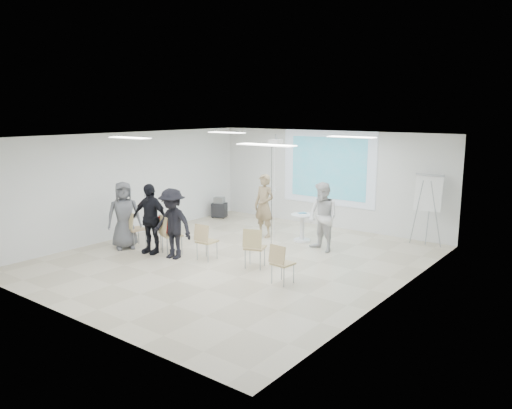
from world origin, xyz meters
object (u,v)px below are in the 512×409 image
Objects in this scene: chair_right_inner at (254,245)px; laptop at (172,233)px; player_left at (264,202)px; chair_right_far at (281,261)px; av_cart at (219,208)px; flipchart_easel at (428,193)px; player_right at (323,213)px; chair_left_mid at (167,230)px; audience_outer at (124,211)px; audience_mid at (172,219)px; chair_far_left at (133,226)px; chair_left_inner at (168,232)px; pedestal_table at (302,226)px; chair_center at (205,239)px; audience_left at (150,214)px.

chair_right_inner is 2.40m from laptop.
player_left is 4.09m from chair_right_far.
player_left is at bearing -44.62° from av_cart.
player_left reaches higher than flipchart_easel.
player_right is at bearing -4.55° from player_left.
chair_left_mid is at bearing -124.34° from player_right.
player_right is at bearing -136.97° from flipchart_easel.
chair_left_mid is 0.97× the size of chair_right_inner.
audience_outer reaches higher than chair_right_far.
audience_mid is (0.29, -0.26, 0.45)m from laptop.
chair_left_inner is (1.25, 0.11, 0.02)m from chair_far_left.
pedestal_table is at bearing -99.48° from laptop.
chair_center is at bearing 18.67° from audience_mid.
player_right is 4.06m from chair_left_mid.
chair_right_inner reaches higher than chair_left_mid.
player_left is 2.05× the size of chair_left_inner.
audience_left is at bearing -49.98° from audience_outer.
player_left is at bearing -82.53° from laptop.
chair_left_inner reaches higher than pedestal_table.
player_left is 1.03× the size of audience_outer.
chair_left_inner is at bearing -119.32° from player_right.
player_right is 5.41× the size of laptop.
chair_center is at bearing -151.76° from laptop.
pedestal_table is 0.90× the size of chair_center.
av_cart is at bearing 128.34° from chair_left_mid.
chair_far_left is 7.92m from flipchart_easel.
flipchart_easel reaches higher than chair_center.
chair_left_inner is 0.12m from laptop.
player_right is 2.95m from flipchart_easel.
chair_left_mid is 1.07× the size of chair_right_far.
flipchart_easel reaches higher than chair_far_left.
audience_outer is (-1.36, -0.30, 0.41)m from chair_left_inner.
chair_center is 4.95m from av_cart.
chair_right_inner is (2.42, 0.41, -0.03)m from chair_left_inner.
chair_center is at bearing -107.13° from pedestal_table.
audience_mid reaches higher than chair_right_far.
chair_left_inner is 1.05× the size of chair_right_inner.
player_left is 2.13m from player_right.
audience_left is 0.89m from audience_outer.
chair_center is 1.67m from audience_left.
player_right is at bearing 41.01° from chair_far_left.
chair_left_inner is 0.49× the size of audience_left.
pedestal_table is at bearing -12.19° from audience_outer.
player_left is 3.91m from audience_outer.
audience_mid reaches higher than flipchart_easel.
chair_left_mid is 0.45× the size of audience_left.
player_left is 3.09m from av_cart.
audience_left reaches higher than chair_left_inner.
pedestal_table is 3.75m from audience_mid.
audience_left is (-1.30, -3.12, 0.00)m from player_left.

